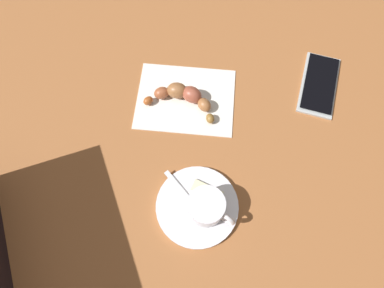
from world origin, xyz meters
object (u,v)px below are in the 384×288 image
(saucer, at_px, (199,207))
(sugar_packet, at_px, (208,191))
(napkin, at_px, (186,99))
(teaspoon, at_px, (196,208))
(croissant, at_px, (184,96))
(cell_phone, at_px, (320,84))
(espresso_cup, at_px, (207,207))

(saucer, distance_m, sugar_packet, 0.03)
(napkin, bearing_deg, sugar_packet, -164.05)
(teaspoon, xyz_separation_m, croissant, (0.22, 0.04, 0.01))
(sugar_packet, bearing_deg, teaspoon, 81.25)
(napkin, bearing_deg, croissant, 129.49)
(teaspoon, distance_m, cell_phone, 0.37)
(croissant, bearing_deg, saucer, -168.30)
(espresso_cup, distance_m, croissant, 0.23)
(espresso_cup, bearing_deg, croissant, 14.94)
(saucer, height_order, cell_phone, same)
(napkin, bearing_deg, espresso_cup, -166.13)
(teaspoon, bearing_deg, espresso_cup, -96.13)
(saucer, distance_m, cell_phone, 0.36)
(saucer, bearing_deg, teaspoon, 133.04)
(teaspoon, bearing_deg, sugar_packet, -30.02)
(saucer, relative_size, espresso_cup, 1.77)
(sugar_packet, xyz_separation_m, cell_phone, (0.25, -0.22, -0.01))
(napkin, bearing_deg, saucer, -169.38)
(espresso_cup, distance_m, napkin, 0.24)
(napkin, height_order, cell_phone, cell_phone)
(teaspoon, xyz_separation_m, sugar_packet, (0.03, -0.02, 0.00))
(teaspoon, bearing_deg, saucer, -46.96)
(saucer, xyz_separation_m, cell_phone, (0.28, -0.24, -0.00))
(teaspoon, xyz_separation_m, cell_phone, (0.28, -0.24, -0.01))
(teaspoon, relative_size, napkin, 0.52)
(sugar_packet, relative_size, croissant, 0.38)
(espresso_cup, height_order, napkin, espresso_cup)
(napkin, bearing_deg, teaspoon, -170.64)
(napkin, height_order, croissant, croissant)
(teaspoon, bearing_deg, cell_phone, -40.56)
(espresso_cup, relative_size, croissant, 0.56)
(espresso_cup, bearing_deg, napkin, 13.87)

